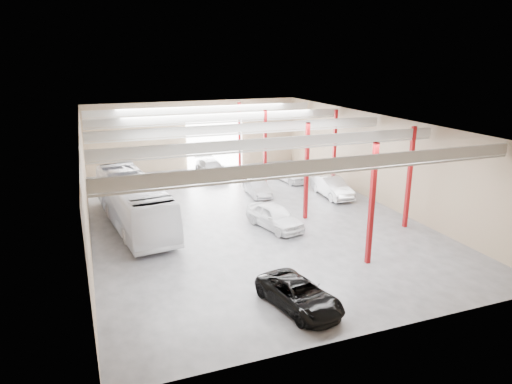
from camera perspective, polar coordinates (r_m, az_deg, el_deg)
depot_shell at (r=33.08m, az=-1.24°, el=5.48°), size 22.12×32.12×7.06m
coach_bus at (r=32.61m, az=-15.08°, el=-1.14°), size 4.44×12.77×3.48m
black_sedan at (r=21.98m, az=5.42°, el=-12.64°), size 3.22×5.20×1.34m
car_row_a at (r=31.33m, az=2.34°, el=-3.05°), size 3.10×5.21×1.66m
car_row_b at (r=38.56m, az=0.14°, el=0.53°), size 1.61×4.17×1.36m
car_row_c at (r=44.86m, az=-5.58°, el=2.94°), size 2.46×5.60×1.60m
car_right_near at (r=38.76m, az=9.51°, el=0.61°), size 1.93×5.05×1.64m
car_right_far at (r=43.09m, az=4.21°, el=2.32°), size 2.44×4.60×1.49m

